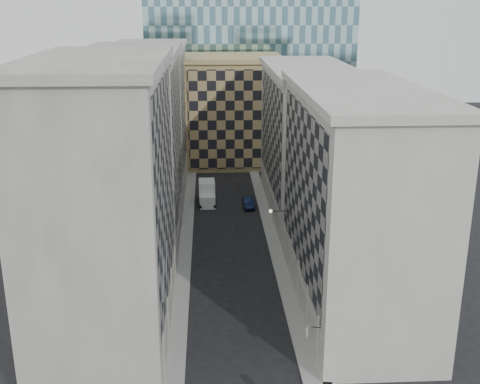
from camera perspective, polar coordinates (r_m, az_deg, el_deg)
name	(u,v)px	position (r m, az deg, el deg)	size (l,w,h in m)	color
sidewalk_west	(186,244)	(72.24, -5.15, -4.94)	(1.50, 100.00, 0.15)	gray
sidewalk_east	(273,242)	(72.58, 3.19, -4.78)	(1.50, 100.00, 0.15)	gray
bldg_left_a	(107,203)	(50.95, -12.53, -1.04)	(10.80, 22.80, 23.70)	gray
bldg_left_b	(136,147)	(72.05, -9.81, 4.23)	(10.80, 22.80, 22.70)	#9B9990
bldg_left_c	(152,117)	(93.56, -8.32, 7.09)	(10.80, 22.80, 21.70)	gray
bldg_right_a	(354,200)	(56.10, 10.74, -0.79)	(10.80, 26.80, 20.70)	#B1ADA2
bldg_right_b	(307,140)	(81.73, 6.35, 4.92)	(10.80, 28.80, 19.70)	#B1ADA2
tan_block	(233,110)	(106.20, -0.69, 7.78)	(16.80, 14.80, 18.80)	tan
church_tower	(219,5)	(118.62, -2.04, 17.33)	(7.20, 7.20, 51.50)	#2C2722
flagpoles_left	(165,270)	(47.15, -7.14, -7.33)	(0.10, 6.33, 2.33)	gray
bracket_lamp	(272,211)	(64.72, 3.08, -1.83)	(1.98, 0.36, 0.36)	black
box_truck	(207,194)	(86.19, -3.14, -0.19)	(2.41, 5.63, 3.06)	white
dark_car	(248,202)	(84.55, 0.79, -0.99)	(1.45, 4.15, 1.37)	#0F1938
shop_sign	(308,331)	(47.19, 6.48, -13.00)	(1.18, 0.63, 0.71)	black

